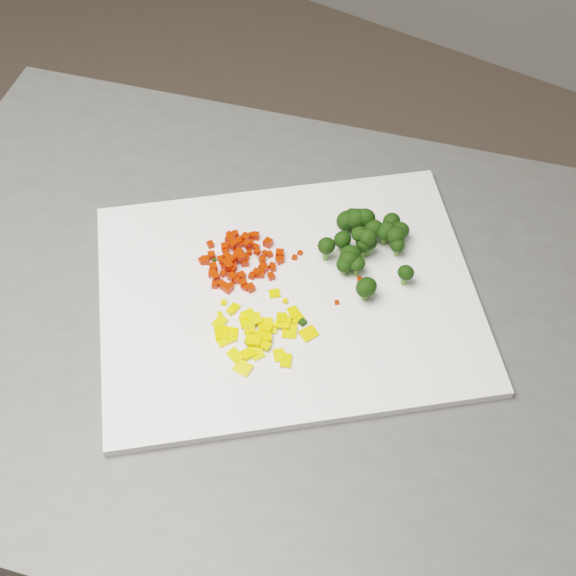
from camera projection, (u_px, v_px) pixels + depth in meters
The scene contains 148 objects.
counter_block at pixel (281, 475), 1.31m from camera, with size 1.01×0.71×0.90m, color #4F4F4C.
cutting_board at pixel (288, 296), 0.97m from camera, with size 0.45×0.35×0.01m, color white.
carrot_pile at pixel (241, 256), 0.98m from camera, with size 0.10×0.10×0.03m, color red, non-canonical shape.
pepper_pile at pixel (265, 327), 0.92m from camera, with size 0.12×0.12×0.02m, color yellow, non-canonical shape.
broccoli_pile at pixel (369, 246), 0.97m from camera, with size 0.12×0.12×0.06m, color black, non-canonical shape.
carrot_cube_0 at pixel (245, 262), 0.98m from camera, with size 0.01×0.01×0.01m, color red.
carrot_cube_1 at pixel (256, 236), 1.01m from camera, with size 0.01×0.01×0.01m, color red.
carrot_cube_2 at pixel (225, 251), 1.00m from camera, with size 0.01×0.01×0.01m, color red.
carrot_cube_3 at pixel (223, 274), 0.97m from camera, with size 0.01×0.01×0.01m, color red.
carrot_cube_4 at pixel (238, 242), 1.00m from camera, with size 0.01×0.01×0.01m, color red.
carrot_cube_5 at pixel (271, 276), 0.97m from camera, with size 0.01×0.01×0.01m, color red.
carrot_cube_6 at pixel (268, 243), 1.00m from camera, with size 0.01×0.01×0.01m, color red.
carrot_cube_7 at pixel (251, 236), 1.01m from camera, with size 0.01×0.01×0.01m, color red.
carrot_cube_8 at pixel (229, 234), 1.01m from camera, with size 0.01×0.01×0.01m, color red.
carrot_cube_9 at pixel (281, 259), 0.99m from camera, with size 0.01×0.01×0.01m, color red.
carrot_cube_10 at pixel (235, 257), 0.98m from camera, with size 0.01×0.01×0.01m, color red.
carrot_cube_11 at pixel (232, 277), 0.97m from camera, with size 0.01×0.01×0.01m, color red.
carrot_cube_12 at pixel (257, 273), 0.97m from camera, with size 0.01×0.01×0.01m, color red.
carrot_cube_13 at pixel (231, 265), 0.98m from camera, with size 0.01×0.01×0.01m, color red.
carrot_cube_14 at pixel (228, 265), 0.97m from camera, with size 0.01×0.01×0.01m, color red.
carrot_cube_15 at pixel (256, 247), 1.00m from camera, with size 0.01×0.01×0.01m, color red.
carrot_cube_16 at pixel (249, 252), 1.00m from camera, with size 0.01×0.01×0.01m, color red.
carrot_cube_17 at pixel (257, 252), 0.98m from camera, with size 0.01×0.01×0.01m, color red.
carrot_cube_18 at pixel (246, 238), 1.01m from camera, with size 0.01×0.01×0.01m, color red.
carrot_cube_19 at pixel (226, 267), 0.98m from camera, with size 0.01×0.01×0.01m, color red.
carrot_cube_20 at pixel (251, 288), 0.96m from camera, with size 0.01×0.01×0.01m, color red.
carrot_cube_21 at pixel (243, 283), 0.96m from camera, with size 0.01×0.01×0.01m, color red.
carrot_cube_22 at pixel (252, 276), 0.97m from camera, with size 0.01×0.01×0.01m, color red.
carrot_cube_23 at pixel (265, 253), 0.99m from camera, with size 0.01×0.01×0.01m, color red.
carrot_cube_24 at pixel (205, 260), 0.99m from camera, with size 0.01×0.01×0.01m, color red.
carrot_cube_25 at pixel (215, 277), 0.97m from camera, with size 0.01×0.01×0.01m, color red.
carrot_cube_26 at pixel (261, 275), 0.97m from camera, with size 0.01×0.01×0.01m, color red.
carrot_cube_27 at pixel (272, 266), 0.98m from camera, with size 0.01×0.01×0.01m, color red.
carrot_cube_28 at pixel (269, 254), 0.99m from camera, with size 0.01×0.01×0.01m, color red.
carrot_cube_29 at pixel (227, 256), 0.98m from camera, with size 0.01×0.01×0.01m, color red.
carrot_cube_30 at pixel (212, 256), 0.99m from camera, with size 0.01×0.01×0.01m, color red.
carrot_cube_31 at pixel (238, 256), 0.98m from camera, with size 0.01×0.01×0.01m, color red.
carrot_cube_32 at pixel (246, 244), 0.99m from camera, with size 0.01×0.01×0.01m, color red.
carrot_cube_33 at pixel (212, 273), 0.97m from camera, with size 0.01×0.01×0.01m, color red.
carrot_cube_34 at pixel (280, 254), 0.99m from camera, with size 0.01×0.01×0.01m, color red.
carrot_cube_35 at pixel (213, 267), 0.98m from camera, with size 0.01×0.01×0.01m, color red.
carrot_cube_36 at pixel (233, 245), 0.99m from camera, with size 0.01×0.01×0.01m, color red.
carrot_cube_37 at pixel (202, 261), 0.99m from camera, with size 0.01×0.01×0.01m, color red.
carrot_cube_38 at pixel (233, 269), 0.97m from camera, with size 0.01×0.01×0.01m, color red.
carrot_cube_39 at pixel (240, 258), 0.98m from camera, with size 0.01×0.01×0.01m, color red.
carrot_cube_40 at pixel (273, 268), 0.98m from camera, with size 0.01×0.01×0.01m, color red.
carrot_cube_41 at pixel (225, 263), 0.98m from camera, with size 0.01×0.01×0.01m, color red.
carrot_cube_42 at pixel (263, 259), 0.99m from camera, with size 0.01×0.01×0.01m, color red.
carrot_cube_43 at pixel (263, 267), 0.98m from camera, with size 0.01×0.01×0.01m, color red.
carrot_cube_44 at pixel (222, 260), 0.99m from camera, with size 0.01×0.01×0.01m, color red.
carrot_cube_45 at pixel (239, 253), 0.98m from camera, with size 0.01×0.01×0.01m, color red.
carrot_cube_46 at pixel (225, 286), 0.96m from camera, with size 0.01×0.01×0.01m, color red.
carrot_cube_47 at pixel (242, 276), 0.97m from camera, with size 0.01×0.01×0.01m, color red.
carrot_cube_48 at pixel (224, 248), 1.00m from camera, with size 0.01×0.01×0.01m, color red.
carrot_cube_49 at pixel (230, 260), 0.98m from camera, with size 0.01×0.01×0.01m, color red.
carrot_cube_50 at pixel (225, 247), 1.00m from camera, with size 0.01×0.01×0.01m, color red.
carrot_cube_51 at pixel (240, 245), 1.00m from camera, with size 0.01×0.01×0.01m, color red.
carrot_cube_52 at pixel (246, 288), 0.96m from camera, with size 0.01×0.01×0.01m, color red.
carrot_cube_53 at pixel (215, 285), 0.96m from camera, with size 0.01×0.01×0.01m, color red.
carrot_cube_54 at pixel (238, 254), 0.99m from camera, with size 0.01×0.01×0.01m, color red.
carrot_cube_55 at pixel (231, 286), 0.96m from camera, with size 0.01×0.01×0.01m, color red.
carrot_cube_56 at pixel (244, 260), 0.99m from camera, with size 0.01×0.01×0.01m, color red.
carrot_cube_57 at pixel (228, 289), 0.96m from camera, with size 0.01×0.01×0.01m, color red.
carrot_cube_58 at pixel (242, 257), 0.98m from camera, with size 0.01×0.01×0.01m, color red.
carrot_cube_59 at pixel (214, 275), 0.97m from camera, with size 0.01×0.01×0.01m, color red.
carrot_cube_60 at pixel (230, 266), 0.97m from camera, with size 0.01×0.01×0.01m, color red.
carrot_cube_61 at pixel (210, 244), 1.00m from camera, with size 0.01×0.01×0.01m, color red.
carrot_cube_62 at pixel (222, 284), 0.96m from camera, with size 0.01×0.01×0.01m, color red.
carrot_cube_63 at pixel (279, 260), 0.99m from camera, with size 0.01×0.01×0.01m, color red.
carrot_cube_64 at pixel (230, 239), 1.01m from camera, with size 0.01×0.01×0.01m, color red.
carrot_cube_65 at pixel (246, 257), 0.99m from camera, with size 0.01×0.01×0.01m, color red.
carrot_cube_66 at pixel (265, 268), 0.98m from camera, with size 0.01×0.01×0.01m, color red.
carrot_cube_67 at pixel (228, 265), 0.97m from camera, with size 0.01×0.01×0.01m, color red.
carrot_cube_68 at pixel (232, 267), 0.98m from camera, with size 0.01×0.01×0.01m, color red.
carrot_cube_69 at pixel (280, 254), 0.99m from camera, with size 0.01×0.01×0.01m, color red.
carrot_cube_70 at pixel (237, 280), 0.97m from camera, with size 0.01×0.01×0.01m, color red.
carrot_cube_71 at pixel (251, 244), 1.00m from camera, with size 0.01×0.01×0.01m, color red.
carrot_cube_72 at pixel (235, 234), 1.01m from camera, with size 0.01×0.01×0.01m, color red.
pepper_chunk_0 at pixel (252, 340), 0.91m from camera, with size 0.01×0.02×0.00m, color yellow.
pepper_chunk_1 at pixel (253, 340), 0.91m from camera, with size 0.02×0.01×0.00m, color yellow.
pepper_chunk_2 at pixel (282, 318), 0.93m from camera, with size 0.01×0.01×0.00m, color yellow.
pepper_chunk_3 at pixel (266, 326), 0.93m from camera, with size 0.01×0.01×0.00m, color yellow.
pepper_chunk_4 at pixel (249, 328), 0.92m from camera, with size 0.01×0.02×0.00m, color yellow.
pepper_chunk_5 at pixel (262, 336), 0.92m from camera, with size 0.02×0.01×0.00m, color yellow.
pepper_chunk_6 at pixel (255, 319), 0.93m from camera, with size 0.02×0.01×0.00m, color yellow.
pepper_chunk_7 at pixel (309, 334), 0.92m from camera, with size 0.02×0.02×0.00m, color yellow.
pepper_chunk_8 at pixel (294, 313), 0.94m from camera, with size 0.01×0.02×0.00m, color yellow.
pepper_chunk_9 at pixel (257, 353), 0.91m from camera, with size 0.02×0.01×0.00m, color yellow.
pepper_chunk_10 at pixel (222, 333), 0.92m from camera, with size 0.02×0.02×0.00m, color yellow.
pepper_chunk_11 at pixel (220, 322), 0.93m from camera, with size 0.02×0.01×0.00m, color yellow.
pepper_chunk_12 at pixel (235, 356), 0.91m from camera, with size 0.01×0.02×0.00m, color yellow.
pepper_chunk_13 at pixel (243, 368), 0.90m from camera, with size 0.02×0.02×0.00m, color yellow.
pepper_chunk_14 at pixel (283, 322), 0.93m from camera, with size 0.02×0.02×0.00m, color yellow.
pepper_chunk_15 at pixel (265, 325), 0.93m from camera, with size 0.02×0.02×0.00m, color yellow.
pepper_chunk_16 at pixel (297, 318), 0.94m from camera, with size 0.01×0.01×0.00m, color yellow.
pepper_chunk_17 at pixel (274, 293), 0.96m from camera, with size 0.01×0.01×0.00m, color yellow.
pepper_chunk_18 at pixel (232, 334), 0.92m from camera, with size 0.02×0.01×0.00m, color yellow.
pepper_chunk_19 at pixel (279, 355), 0.91m from camera, with size 0.02×0.01×0.00m, color yellow.
pepper_chunk_20 at pixel (286, 361), 0.90m from camera, with size 0.02×0.01×0.00m, color yellow.
pepper_chunk_21 at pixel (244, 322), 0.93m from camera, with size 0.02×0.01×0.00m, color yellow.
pepper_chunk_22 at pixel (231, 336), 0.92m from camera, with size 0.01×0.01×0.00m, color yellow.
pepper_chunk_23 at pixel (234, 308), 0.95m from camera, with size 0.01×0.01×0.00m, color yellow.
pepper_chunk_24 at pixel (265, 328), 0.92m from camera, with size 0.02×0.01×0.00m, color yellow.
pepper_chunk_25 at pixel (272, 328), 0.93m from camera, with size 0.01×0.01×0.00m, color yellow.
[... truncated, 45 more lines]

